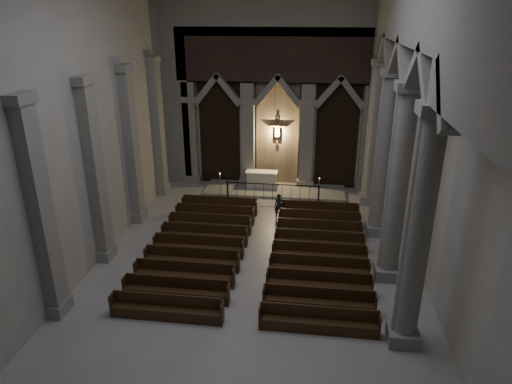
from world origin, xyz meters
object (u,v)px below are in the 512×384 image
altar_rail (273,189)px  candle_stand_left (220,190)px  altar (262,179)px  pews (258,253)px  candle_stand_right (319,193)px  worshipper (279,206)px

altar_rail → candle_stand_left: size_ratio=3.58×
altar_rail → candle_stand_left: candle_stand_left is taller
altar → pews: (0.86, -8.58, -0.35)m
candle_stand_left → candle_stand_right: (5.79, 0.52, -0.06)m
altar → pews: altar is taller
altar_rail → pews: (-0.00, -6.79, -0.41)m
candle_stand_right → worshipper: size_ratio=0.96×
candle_stand_right → pews: 7.91m
pews → worshipper: bearing=82.9°
candle_stand_right → altar_rail: bearing=-166.1°
worshipper → candle_stand_left: bearing=143.6°
altar_rail → candle_stand_left: bearing=177.5°
candle_stand_right → worshipper: worshipper is taller
candle_stand_left → worshipper: candle_stand_left is taller
candle_stand_right → pews: size_ratio=0.13×
altar → altar_rail: (0.86, -1.80, 0.06)m
candle_stand_left → worshipper: bearing=-33.5°
altar → worshipper: bearing=-71.0°
candle_stand_left → pews: size_ratio=0.15×
candle_stand_right → worshipper: (-2.10, -2.96, 0.32)m
altar_rail → worshipper: (0.56, -2.30, -0.04)m
pews → worshipper: 4.53m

